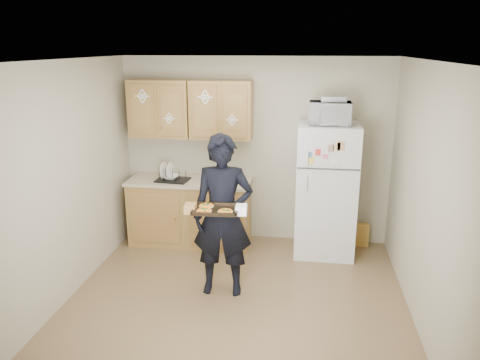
% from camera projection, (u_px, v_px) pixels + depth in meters
% --- Properties ---
extents(floor, '(3.60, 3.60, 0.00)m').
position_uv_depth(floor, '(236.00, 302.00, 4.98)').
color(floor, brown).
rests_on(floor, ground).
extents(ceiling, '(3.60, 3.60, 0.00)m').
position_uv_depth(ceiling, '(235.00, 60.00, 4.28)').
color(ceiling, beige).
rests_on(ceiling, wall_back).
extents(wall_back, '(3.60, 0.04, 2.50)m').
position_uv_depth(wall_back, '(255.00, 151.00, 6.34)').
color(wall_back, '#AAA48A').
rests_on(wall_back, floor).
extents(wall_front, '(3.60, 0.04, 2.50)m').
position_uv_depth(wall_front, '(193.00, 275.00, 2.92)').
color(wall_front, '#AAA48A').
rests_on(wall_front, floor).
extents(wall_left, '(0.04, 3.60, 2.50)m').
position_uv_depth(wall_left, '(65.00, 183.00, 4.88)').
color(wall_left, '#AAA48A').
rests_on(wall_left, floor).
extents(wall_right, '(0.04, 3.60, 2.50)m').
position_uv_depth(wall_right, '(425.00, 198.00, 4.39)').
color(wall_right, '#AAA48A').
rests_on(wall_right, floor).
extents(refrigerator, '(0.75, 0.70, 1.70)m').
position_uv_depth(refrigerator, '(326.00, 190.00, 5.98)').
color(refrigerator, silver).
rests_on(refrigerator, floor).
extents(base_cabinet, '(1.60, 0.60, 0.86)m').
position_uv_depth(base_cabinet, '(190.00, 213.00, 6.38)').
color(base_cabinet, brown).
rests_on(base_cabinet, floor).
extents(countertop, '(1.64, 0.64, 0.04)m').
position_uv_depth(countertop, '(189.00, 181.00, 6.26)').
color(countertop, tan).
rests_on(countertop, base_cabinet).
extents(upper_cab_left, '(0.80, 0.33, 0.75)m').
position_uv_depth(upper_cab_left, '(160.00, 109.00, 6.18)').
color(upper_cab_left, brown).
rests_on(upper_cab_left, wall_back).
extents(upper_cab_right, '(0.80, 0.33, 0.75)m').
position_uv_depth(upper_cab_right, '(221.00, 110.00, 6.07)').
color(upper_cab_right, brown).
rests_on(upper_cab_right, wall_back).
extents(cereal_box, '(0.20, 0.07, 0.32)m').
position_uv_depth(cereal_box, '(361.00, 235.00, 6.33)').
color(cereal_box, gold).
rests_on(cereal_box, floor).
extents(person, '(0.67, 0.46, 1.76)m').
position_uv_depth(person, '(223.00, 216.00, 4.97)').
color(person, black).
rests_on(person, floor).
extents(baking_tray, '(0.47, 0.35, 0.04)m').
position_uv_depth(baking_tray, '(216.00, 210.00, 4.64)').
color(baking_tray, black).
rests_on(baking_tray, person).
extents(pizza_front_left, '(0.15, 0.15, 0.02)m').
position_uv_depth(pizza_front_left, '(204.00, 211.00, 4.57)').
color(pizza_front_left, yellow).
rests_on(pizza_front_left, baking_tray).
extents(pizza_front_right, '(0.15, 0.15, 0.02)m').
position_uv_depth(pizza_front_right, '(225.00, 211.00, 4.56)').
color(pizza_front_right, yellow).
rests_on(pizza_front_right, baking_tray).
extents(pizza_back_left, '(0.15, 0.15, 0.02)m').
position_uv_depth(pizza_back_left, '(206.00, 206.00, 4.72)').
color(pizza_back_left, yellow).
rests_on(pizza_back_left, baking_tray).
extents(microwave, '(0.50, 0.34, 0.28)m').
position_uv_depth(microwave, '(330.00, 113.00, 5.65)').
color(microwave, silver).
rests_on(microwave, refrigerator).
extents(foil_pan, '(0.30, 0.21, 0.06)m').
position_uv_depth(foil_pan, '(334.00, 99.00, 5.63)').
color(foil_pan, '#BAB9C1').
rests_on(foil_pan, microwave).
extents(dish_rack, '(0.44, 0.35, 0.17)m').
position_uv_depth(dish_rack, '(173.00, 175.00, 6.19)').
color(dish_rack, black).
rests_on(dish_rack, countertop).
extents(bowl, '(0.22, 0.22, 0.05)m').
position_uv_depth(bowl, '(171.00, 177.00, 6.20)').
color(bowl, silver).
rests_on(bowl, dish_rack).
extents(soap_bottle, '(0.10, 0.10, 0.19)m').
position_uv_depth(soap_bottle, '(219.00, 175.00, 6.12)').
color(soap_bottle, silver).
rests_on(soap_bottle, countertop).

